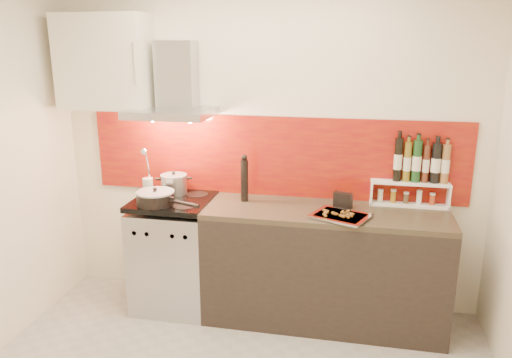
% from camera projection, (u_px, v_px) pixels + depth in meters
% --- Properties ---
extents(back_wall, '(3.40, 0.02, 2.60)m').
position_uv_depth(back_wall, '(267.00, 146.00, 3.96)').
color(back_wall, silver).
rests_on(back_wall, ground).
extents(backsplash, '(3.00, 0.02, 0.64)m').
position_uv_depth(backsplash, '(273.00, 157.00, 3.96)').
color(backsplash, maroon).
rests_on(backsplash, back_wall).
extents(range_stove, '(0.60, 0.60, 0.91)m').
position_uv_depth(range_stove, '(175.00, 254.00, 4.04)').
color(range_stove, '#B7B7BA').
rests_on(range_stove, ground).
extents(counter, '(1.80, 0.60, 0.90)m').
position_uv_depth(counter, '(324.00, 266.00, 3.81)').
color(counter, black).
rests_on(counter, ground).
extents(range_hood, '(0.62, 0.50, 0.61)m').
position_uv_depth(range_hood, '(174.00, 90.00, 3.82)').
color(range_hood, '#B7B7BA').
rests_on(range_hood, back_wall).
extents(upper_cabinet, '(0.70, 0.35, 0.72)m').
position_uv_depth(upper_cabinet, '(105.00, 62.00, 3.86)').
color(upper_cabinet, silver).
rests_on(upper_cabinet, back_wall).
extents(stock_pot, '(0.21, 0.21, 0.18)m').
position_uv_depth(stock_pot, '(174.00, 184.00, 4.03)').
color(stock_pot, '#B7B7BA').
rests_on(stock_pot, range_stove).
extents(saute_pan, '(0.54, 0.30, 0.13)m').
position_uv_depth(saute_pan, '(156.00, 198.00, 3.77)').
color(saute_pan, black).
rests_on(saute_pan, range_stove).
extents(utensil_jar, '(0.08, 0.13, 0.40)m').
position_uv_depth(utensil_jar, '(147.00, 181.00, 4.01)').
color(utensil_jar, silver).
rests_on(utensil_jar, range_stove).
extents(pepper_mill, '(0.06, 0.06, 0.37)m').
position_uv_depth(pepper_mill, '(244.00, 179.00, 3.85)').
color(pepper_mill, black).
rests_on(pepper_mill, counter).
extents(step_shelf, '(0.58, 0.16, 0.52)m').
position_uv_depth(step_shelf, '(416.00, 175.00, 3.72)').
color(step_shelf, white).
rests_on(step_shelf, counter).
extents(caddy_box, '(0.15, 0.10, 0.12)m').
position_uv_depth(caddy_box, '(343.00, 200.00, 3.72)').
color(caddy_box, black).
rests_on(caddy_box, counter).
extents(baking_tray, '(0.47, 0.42, 0.03)m').
position_uv_depth(baking_tray, '(340.00, 216.00, 3.51)').
color(baking_tray, silver).
rests_on(baking_tray, counter).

